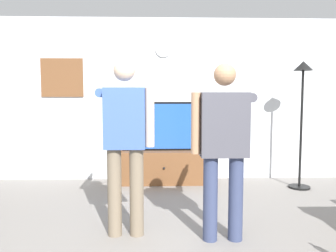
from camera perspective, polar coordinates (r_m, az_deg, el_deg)
The scene contains 8 objects.
back_wall at distance 5.64m, azimuth -0.47°, elevation 4.56°, with size 6.40×0.10×2.70m, color silver.
tv_stand at distance 5.41m, azimuth -0.73°, elevation -7.04°, with size 1.49×0.43×0.53m.
television at distance 5.36m, azimuth -0.75°, elevation -0.05°, with size 1.33×0.07×0.78m.
wall_clock at distance 5.64m, azimuth -0.81°, elevation 13.05°, with size 0.26×0.26×0.03m, color white.
framed_picture at distance 5.81m, azimuth -17.71°, elevation 7.91°, with size 0.69×0.04×0.63m, color brown.
floor_lamp at distance 5.38m, azimuth 22.05°, elevation 4.48°, with size 0.32×0.32×1.93m.
person_standing_nearer_lamp at distance 3.31m, azimuth -7.38°, elevation -1.93°, with size 0.58×0.78×1.75m.
person_standing_nearer_couch at distance 3.22m, azimuth 9.53°, elevation -2.55°, with size 0.63×0.78×1.70m.
Camera 1 is at (-0.14, -2.69, 1.39)m, focal length 35.50 mm.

